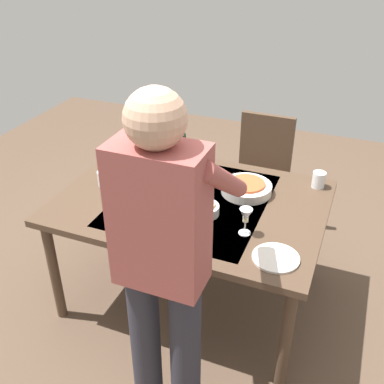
# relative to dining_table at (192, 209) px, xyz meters

# --- Properties ---
(ground_plane) EXTENTS (6.00, 6.00, 0.00)m
(ground_plane) POSITION_rel_dining_table_xyz_m (0.00, 0.00, -0.68)
(ground_plane) COLOR brown
(dining_table) EXTENTS (1.52, 1.08, 0.74)m
(dining_table) POSITION_rel_dining_table_xyz_m (0.00, 0.00, 0.00)
(dining_table) COLOR #4C3828
(dining_table) RESTS_ON ground_plane
(chair_near) EXTENTS (0.40, 0.40, 0.91)m
(chair_near) POSITION_rel_dining_table_xyz_m (-0.19, -0.92, -0.15)
(chair_near) COLOR #352114
(chair_near) RESTS_ON ground_plane
(person_server) EXTENTS (0.42, 0.61, 1.69)m
(person_server) POSITION_rel_dining_table_xyz_m (-0.20, 0.80, 0.29)
(person_server) COLOR #2D2D38
(person_server) RESTS_ON ground_plane
(wine_bottle) EXTENTS (0.07, 0.07, 0.30)m
(wine_bottle) POSITION_rel_dining_table_xyz_m (0.25, -0.42, 0.18)
(wine_bottle) COLOR black
(wine_bottle) RESTS_ON dining_table
(wine_glass_left) EXTENTS (0.07, 0.07, 0.15)m
(wine_glass_left) POSITION_rel_dining_table_xyz_m (0.39, -0.23, 0.17)
(wine_glass_left) COLOR white
(wine_glass_left) RESTS_ON dining_table
(wine_glass_right) EXTENTS (0.07, 0.07, 0.15)m
(wine_glass_right) POSITION_rel_dining_table_xyz_m (-0.38, 0.21, 0.17)
(wine_glass_right) COLOR white
(wine_glass_right) RESTS_ON dining_table
(water_cup_near_left) EXTENTS (0.08, 0.08, 0.10)m
(water_cup_near_left) POSITION_rel_dining_table_xyz_m (-0.66, -0.42, 0.12)
(water_cup_near_left) COLOR silver
(water_cup_near_left) RESTS_ON dining_table
(water_cup_near_right) EXTENTS (0.07, 0.07, 0.09)m
(water_cup_near_right) POSITION_rel_dining_table_xyz_m (0.56, 0.05, 0.11)
(water_cup_near_right) COLOR silver
(water_cup_near_right) RESTS_ON dining_table
(water_cup_far_left) EXTENTS (0.07, 0.07, 0.09)m
(water_cup_far_left) POSITION_rel_dining_table_xyz_m (0.05, 0.33, 0.11)
(water_cup_far_left) COLOR silver
(water_cup_far_left) RESTS_ON dining_table
(serving_bowl_pasta) EXTENTS (0.30, 0.30, 0.07)m
(serving_bowl_pasta) POSITION_rel_dining_table_xyz_m (-0.27, -0.19, 0.10)
(serving_bowl_pasta) COLOR silver
(serving_bowl_pasta) RESTS_ON dining_table
(side_bowl_salad) EXTENTS (0.18, 0.18, 0.07)m
(side_bowl_salad) POSITION_rel_dining_table_xyz_m (0.61, -0.19, 0.10)
(side_bowl_salad) COLOR silver
(side_bowl_salad) RESTS_ON dining_table
(side_bowl_bread) EXTENTS (0.16, 0.16, 0.07)m
(side_bowl_bread) POSITION_rel_dining_table_xyz_m (-0.12, 0.11, 0.10)
(side_bowl_bread) COLOR silver
(side_bowl_bread) RESTS_ON dining_table
(dinner_plate_near) EXTENTS (0.23, 0.23, 0.01)m
(dinner_plate_near) POSITION_rel_dining_table_xyz_m (-0.58, 0.35, 0.07)
(dinner_plate_near) COLOR silver
(dinner_plate_near) RESTS_ON dining_table
(table_fork) EXTENTS (0.07, 0.18, 0.00)m
(table_fork) POSITION_rel_dining_table_xyz_m (0.33, 0.31, 0.07)
(table_fork) COLOR silver
(table_fork) RESTS_ON dining_table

